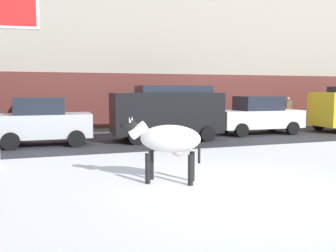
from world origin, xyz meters
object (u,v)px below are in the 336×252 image
cow_holstein (168,139)px  car_white_sedan (258,115)px  car_black_van (167,111)px  car_silver_hatchback (44,121)px  pedestrian_near_billboard (288,111)px  pedestrian_by_cars (18,117)px

cow_holstein → car_white_sedan: 10.04m
car_white_sedan → car_black_van: bearing=-172.0°
car_silver_hatchback → car_white_sedan: car_silver_hatchback is taller
car_silver_hatchback → pedestrian_near_billboard: bearing=13.3°
car_white_sedan → pedestrian_near_billboard: car_white_sedan is taller
cow_holstein → car_white_sedan: (6.94, 7.25, -0.09)m
pedestrian_by_cars → cow_holstein: bearing=-67.2°
car_silver_hatchback → pedestrian_by_cars: bearing=111.2°
pedestrian_by_cars → car_black_van: bearing=-28.0°
car_black_van → pedestrian_by_cars: 7.02m
car_silver_hatchback → pedestrian_near_billboard: car_silver_hatchback is taller
cow_holstein → pedestrian_near_billboard: size_ratio=1.08×
car_black_van → car_white_sedan: 4.95m
cow_holstein → pedestrian_near_billboard: bearing=42.9°
car_black_van → cow_holstein: bearing=-107.4°
car_silver_hatchback → pedestrian_near_billboard: 13.89m
car_silver_hatchback → pedestrian_near_billboard: (13.52, 3.19, -0.05)m
cow_holstein → pedestrian_near_billboard: 14.48m
car_black_van → car_silver_hatchback: bearing=178.8°
cow_holstein → pedestrian_by_cars: 10.69m
pedestrian_near_billboard → car_black_van: bearing=-159.0°
car_black_van → car_white_sedan: car_black_van is taller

